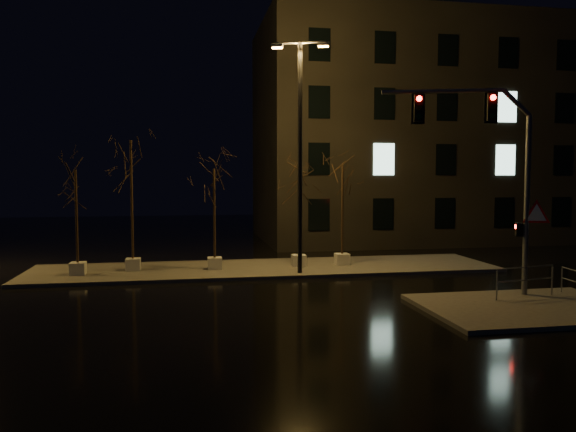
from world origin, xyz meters
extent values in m
plane|color=black|center=(0.00, 0.00, 0.00)|extent=(90.00, 90.00, 0.00)
cube|color=#403D39|center=(0.00, 6.00, 0.07)|extent=(22.00, 5.00, 0.15)
cube|color=#403D39|center=(7.50, -3.50, 0.07)|extent=(7.00, 5.00, 0.15)
cube|color=black|center=(14.00, 18.00, 7.50)|extent=(25.00, 12.00, 15.00)
cube|color=#B2B1A6|center=(-8.46, 5.41, 0.43)|extent=(0.65, 0.65, 0.55)
cylinder|color=black|center=(-8.46, 5.41, 2.73)|extent=(0.11, 0.11, 4.06)
cube|color=#B2B1A6|center=(-6.18, 6.18, 0.43)|extent=(0.65, 0.65, 0.55)
cylinder|color=black|center=(-6.18, 6.18, 3.41)|extent=(0.11, 0.11, 5.41)
cube|color=#B2B1A6|center=(-2.45, 5.85, 0.43)|extent=(0.65, 0.65, 0.55)
cylinder|color=black|center=(-2.45, 5.85, 2.77)|extent=(0.11, 0.11, 4.13)
cube|color=#B2B1A6|center=(1.58, 5.99, 0.43)|extent=(0.65, 0.65, 0.55)
cylinder|color=black|center=(1.58, 5.99, 2.89)|extent=(0.11, 0.11, 4.39)
cube|color=#B2B1A6|center=(3.75, 6.04, 0.43)|extent=(0.65, 0.65, 0.55)
cylinder|color=black|center=(3.75, 6.04, 2.85)|extent=(0.11, 0.11, 4.31)
cylinder|color=slate|center=(8.43, -1.86, 3.40)|extent=(0.20, 0.20, 6.50)
cylinder|color=slate|center=(5.48, -0.97, 7.57)|extent=(4.20, 1.40, 0.15)
cube|color=black|center=(7.18, -1.49, 6.97)|extent=(0.38, 0.32, 0.98)
cube|color=black|center=(4.69, -0.74, 6.97)|extent=(0.38, 0.32, 0.98)
cube|color=black|center=(8.20, -1.80, 2.54)|extent=(0.28, 0.26, 0.49)
cone|color=red|center=(8.72, -2.01, 3.08)|extent=(1.09, 0.36, 1.13)
sphere|color=#FF0C07|center=(8.43, -1.86, 7.29)|extent=(0.20, 0.20, 0.20)
cylinder|color=black|center=(1.25, 4.14, 5.22)|extent=(0.20, 0.20, 10.15)
cylinder|color=black|center=(1.25, 4.14, 10.30)|extent=(2.16, 0.78, 0.10)
cube|color=orange|center=(0.29, 4.45, 10.15)|extent=(0.57, 0.43, 0.20)
cube|color=orange|center=(2.22, 3.83, 10.15)|extent=(0.57, 0.43, 0.20)
cylinder|color=slate|center=(6.90, -2.58, 0.67)|extent=(0.06, 0.06, 1.03)
cylinder|color=slate|center=(9.39, -2.10, 0.67)|extent=(0.06, 0.06, 1.03)
cylinder|color=slate|center=(8.15, -2.34, 1.24)|extent=(2.49, 0.52, 0.05)
cylinder|color=slate|center=(8.15, -2.34, 0.78)|extent=(2.49, 0.52, 0.05)
cylinder|color=slate|center=(10.06, -1.73, 0.60)|extent=(0.05, 0.05, 0.89)
camera|label=1|loc=(-3.73, -20.29, 4.47)|focal=35.00mm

